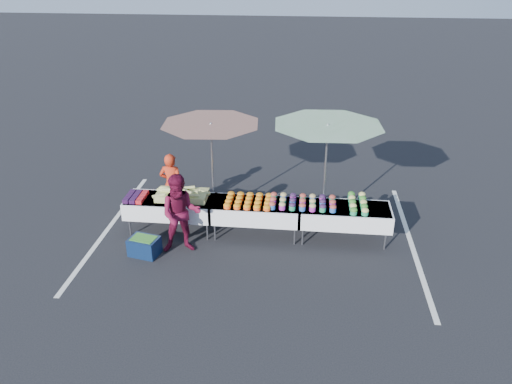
# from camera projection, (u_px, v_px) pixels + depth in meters

# --- Properties ---
(ground) EXTENTS (80.00, 80.00, 0.00)m
(ground) POSITION_uv_depth(u_px,v_px,m) (256.00, 235.00, 10.52)
(ground) COLOR black
(stripe_left) EXTENTS (0.10, 5.00, 0.00)m
(stripe_left) POSITION_uv_depth(u_px,v_px,m) (110.00, 226.00, 10.83)
(stripe_left) COLOR silver
(stripe_left) RESTS_ON ground
(stripe_right) EXTENTS (0.10, 5.00, 0.00)m
(stripe_right) POSITION_uv_depth(u_px,v_px,m) (411.00, 243.00, 10.21)
(stripe_right) COLOR silver
(stripe_right) RESTS_ON ground
(table_left) EXTENTS (1.86, 0.81, 0.75)m
(table_left) POSITION_uv_depth(u_px,v_px,m) (171.00, 206.00, 10.44)
(table_left) COLOR white
(table_left) RESTS_ON ground
(table_center) EXTENTS (1.86, 0.81, 0.75)m
(table_center) POSITION_uv_depth(u_px,v_px,m) (256.00, 210.00, 10.27)
(table_center) COLOR white
(table_center) RESTS_ON ground
(table_right) EXTENTS (1.86, 0.81, 0.75)m
(table_right) POSITION_uv_depth(u_px,v_px,m) (344.00, 215.00, 10.10)
(table_right) COLOR white
(table_right) RESTS_ON ground
(berry_punnets) EXTENTS (0.40, 0.54, 0.08)m
(berry_punnets) POSITION_uv_depth(u_px,v_px,m) (136.00, 197.00, 10.37)
(berry_punnets) COLOR black
(berry_punnets) RESTS_ON table_left
(corn_pile) EXTENTS (1.16, 0.57, 0.26)m
(corn_pile) POSITION_uv_depth(u_px,v_px,m) (182.00, 195.00, 10.35)
(corn_pile) COLOR #AFC062
(corn_pile) RESTS_ON table_left
(plastic_bags) EXTENTS (0.30, 0.25, 0.05)m
(plastic_bags) POSITION_uv_depth(u_px,v_px,m) (181.00, 205.00, 10.06)
(plastic_bags) COLOR white
(plastic_bags) RESTS_ON table_left
(carrot_bowls) EXTENTS (0.95, 0.69, 0.11)m
(carrot_bowls) POSITION_uv_depth(u_px,v_px,m) (249.00, 201.00, 10.18)
(carrot_bowls) COLOR #FF5B1C
(carrot_bowls) RESTS_ON table_center
(potato_cups) EXTENTS (1.34, 0.58, 0.16)m
(potato_cups) POSITION_uv_depth(u_px,v_px,m) (303.00, 202.00, 10.07)
(potato_cups) COLOR blue
(potato_cups) RESTS_ON table_right
(bean_baskets) EXTENTS (0.36, 0.86, 0.15)m
(bean_baskets) POSITION_uv_depth(u_px,v_px,m) (358.00, 203.00, 10.04)
(bean_baskets) COLOR #228858
(bean_baskets) RESTS_ON table_right
(vendor) EXTENTS (0.55, 0.38, 1.45)m
(vendor) POSITION_uv_depth(u_px,v_px,m) (172.00, 184.00, 11.06)
(vendor) COLOR red
(vendor) RESTS_ON ground
(customer) EXTENTS (0.91, 0.77, 1.63)m
(customer) POSITION_uv_depth(u_px,v_px,m) (181.00, 214.00, 9.63)
(customer) COLOR #5D0E28
(customer) RESTS_ON ground
(umbrella_left) EXTENTS (2.67, 2.67, 2.17)m
(umbrella_left) POSITION_uv_depth(u_px,v_px,m) (211.00, 132.00, 10.48)
(umbrella_left) COLOR black
(umbrella_left) RESTS_ON ground
(umbrella_right) EXTENTS (2.88, 2.88, 2.32)m
(umbrella_right) POSITION_uv_depth(u_px,v_px,m) (328.00, 134.00, 9.97)
(umbrella_right) COLOR black
(umbrella_right) RESTS_ON ground
(storage_bin) EXTENTS (0.64, 0.52, 0.37)m
(storage_bin) POSITION_uv_depth(u_px,v_px,m) (144.00, 246.00, 9.76)
(storage_bin) COLOR #0B1C3A
(storage_bin) RESTS_ON ground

